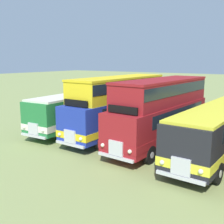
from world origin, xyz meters
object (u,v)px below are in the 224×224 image
Objects in this scene: bus_second_in_row at (119,103)px; bus_fourth_in_row at (219,127)px; bus_third_in_row at (161,109)px; bus_first_in_row at (77,109)px.

bus_fourth_in_row is at bearing -3.64° from bus_second_in_row.
bus_second_in_row is 1.04× the size of bus_third_in_row.
bus_second_in_row is (3.76, 0.50, 0.72)m from bus_first_in_row.
bus_first_in_row is 7.56m from bus_third_in_row.
bus_first_in_row is 3.86m from bus_second_in_row.
bus_first_in_row is 0.85× the size of bus_fourth_in_row.
bus_second_in_row is at bearing 7.60° from bus_first_in_row.
bus_first_in_row is at bearing 179.65° from bus_third_in_row.
bus_third_in_row is at bearing -8.28° from bus_second_in_row.
bus_second_in_row is 0.92× the size of bus_fourth_in_row.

